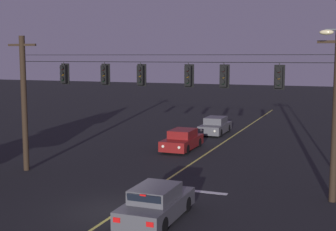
% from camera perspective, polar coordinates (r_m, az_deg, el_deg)
% --- Properties ---
extents(ground_plane, '(180.00, 180.00, 0.00)m').
position_cam_1_polar(ground_plane, '(20.40, -5.90, -11.34)').
color(ground_plane, black).
extents(lane_centre_stripe, '(0.14, 60.00, 0.01)m').
position_cam_1_polar(lane_centre_stripe, '(30.00, 3.45, -5.31)').
color(lane_centre_stripe, '#D1C64C').
rests_on(lane_centre_stripe, ground).
extents(stop_bar_paint, '(3.40, 0.36, 0.01)m').
position_cam_1_polar(stop_bar_paint, '(23.34, 2.98, -8.92)').
color(stop_bar_paint, silver).
rests_on(stop_bar_paint, ground).
extents(signal_span_assembly, '(18.25, 0.32, 7.54)m').
position_cam_1_polar(signal_span_assembly, '(23.79, -0.87, 1.02)').
color(signal_span_assembly, '#2D2116').
rests_on(signal_span_assembly, ground).
extents(traffic_light_leftmost, '(0.48, 0.41, 1.22)m').
position_cam_1_polar(traffic_light_leftmost, '(26.26, -12.29, 4.86)').
color(traffic_light_leftmost, black).
extents(traffic_light_left_inner, '(0.48, 0.41, 1.22)m').
position_cam_1_polar(traffic_light_left_inner, '(24.99, -7.58, 4.85)').
color(traffic_light_left_inner, black).
extents(traffic_light_centre, '(0.48, 0.41, 1.22)m').
position_cam_1_polar(traffic_light_centre, '(24.08, -3.28, 4.82)').
color(traffic_light_centre, black).
extents(traffic_light_right_inner, '(0.48, 0.41, 1.22)m').
position_cam_1_polar(traffic_light_right_inner, '(23.16, 2.41, 4.74)').
color(traffic_light_right_inner, black).
extents(traffic_light_rightmost, '(0.48, 0.41, 1.22)m').
position_cam_1_polar(traffic_light_rightmost, '(22.66, 6.64, 4.64)').
color(traffic_light_rightmost, black).
extents(traffic_light_far_right, '(0.48, 0.41, 1.22)m').
position_cam_1_polar(traffic_light_far_right, '(22.16, 13.05, 4.45)').
color(traffic_light_far_right, black).
extents(car_waiting_near_lane, '(1.80, 4.33, 1.39)m').
position_cam_1_polar(car_waiting_near_lane, '(19.19, -1.42, -10.46)').
color(car_waiting_near_lane, '#4C4C51').
rests_on(car_waiting_near_lane, ground).
extents(car_oncoming_lead, '(1.80, 4.42, 1.39)m').
position_cam_1_polar(car_oncoming_lead, '(33.18, 1.69, -2.96)').
color(car_oncoming_lead, maroon).
rests_on(car_oncoming_lead, ground).
extents(car_oncoming_trailing, '(1.80, 4.42, 1.39)m').
position_cam_1_polar(car_oncoming_trailing, '(40.07, 5.64, -1.25)').
color(car_oncoming_trailing, '#4C4C51').
rests_on(car_oncoming_trailing, ground).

